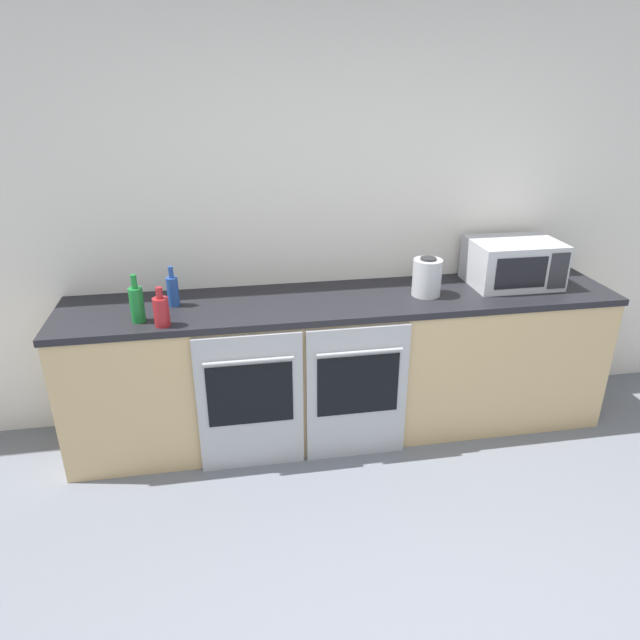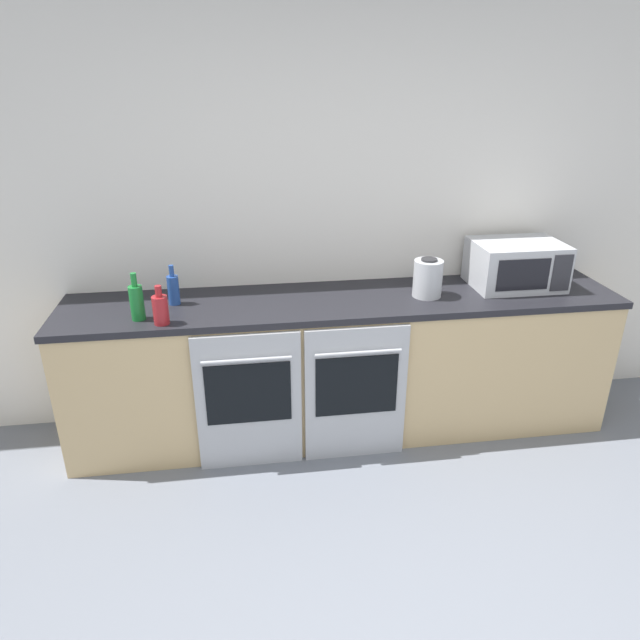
% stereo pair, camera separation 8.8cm
% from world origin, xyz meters
% --- Properties ---
extents(wall_back, '(10.00, 0.06, 2.60)m').
position_xyz_m(wall_back, '(0.00, 2.36, 1.30)').
color(wall_back, silver).
rests_on(wall_back, ground_plane).
extents(counter_back, '(3.33, 0.64, 0.90)m').
position_xyz_m(counter_back, '(0.00, 2.02, 0.45)').
color(counter_back, tan).
rests_on(counter_back, ground_plane).
extents(oven_left, '(0.60, 0.06, 0.85)m').
position_xyz_m(oven_left, '(-0.60, 1.70, 0.43)').
color(oven_left, '#A8AAAF').
rests_on(oven_left, ground_plane).
extents(oven_right, '(0.60, 0.06, 0.85)m').
position_xyz_m(oven_right, '(0.02, 1.70, 0.43)').
color(oven_right, '#A8AAAF').
rests_on(oven_right, ground_plane).
extents(microwave, '(0.54, 0.40, 0.28)m').
position_xyz_m(microwave, '(1.10, 2.09, 1.04)').
color(microwave, '#B7BABF').
rests_on(microwave, counter_back).
extents(bottle_green, '(0.08, 0.08, 0.27)m').
position_xyz_m(bottle_green, '(-1.17, 1.87, 1.01)').
color(bottle_green, '#19722D').
rests_on(bottle_green, counter_back).
extents(bottle_red, '(0.08, 0.08, 0.22)m').
position_xyz_m(bottle_red, '(-1.03, 1.79, 0.99)').
color(bottle_red, maroon).
rests_on(bottle_red, counter_back).
extents(bottle_blue, '(0.07, 0.07, 0.24)m').
position_xyz_m(bottle_blue, '(-0.99, 2.07, 0.99)').
color(bottle_blue, '#234793').
rests_on(bottle_blue, counter_back).
extents(kettle, '(0.17, 0.17, 0.23)m').
position_xyz_m(kettle, '(0.50, 1.99, 1.02)').
color(kettle, '#B7BABF').
rests_on(kettle, counter_back).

